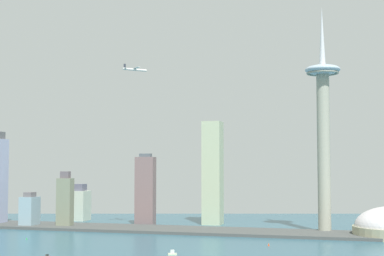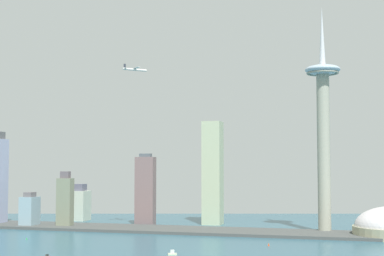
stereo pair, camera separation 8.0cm
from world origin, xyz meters
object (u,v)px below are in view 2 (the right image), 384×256
(channel_buoy_1, at_px, (269,244))
(skyscraper_1, at_px, (80,204))
(channel_buoy_2, at_px, (27,239))
(skyscraper_5, at_px, (213,173))
(skyscraper_4, at_px, (30,211))
(observation_tower, at_px, (323,117))
(skyscraper_2, at_px, (145,190))
(boat_0, at_px, (172,253))
(airplane, at_px, (135,69))
(skyscraper_0, at_px, (65,202))

(channel_buoy_1, bearing_deg, skyscraper_1, 147.66)
(skyscraper_1, height_order, channel_buoy_2, skyscraper_1)
(skyscraper_5, distance_m, channel_buoy_2, 279.50)
(channel_buoy_1, bearing_deg, skyscraper_4, 164.72)
(observation_tower, xyz_separation_m, skyscraper_2, (-242.79, 25.06, -94.38))
(skyscraper_4, bearing_deg, channel_buoy_2, -59.91)
(skyscraper_4, bearing_deg, observation_tower, 6.05)
(channel_buoy_1, bearing_deg, boat_0, -131.50)
(observation_tower, distance_m, airplane, 248.30)
(skyscraper_0, bearing_deg, skyscraper_1, 105.90)
(skyscraper_0, distance_m, airplane, 197.66)
(skyscraper_0, distance_m, skyscraper_1, 106.19)
(skyscraper_4, height_order, boat_0, skyscraper_4)
(observation_tower, distance_m, channel_buoy_1, 199.04)
(boat_0, xyz_separation_m, channel_buoy_2, (-191.19, 64.25, -0.68))
(channel_buoy_2, bearing_deg, boat_0, -18.58)
(skyscraper_5, xyz_separation_m, boat_0, (30.59, -281.69, -70.40))
(observation_tower, distance_m, skyscraper_1, 386.73)
(observation_tower, bearing_deg, channel_buoy_2, -154.14)
(observation_tower, height_order, skyscraper_5, observation_tower)
(boat_0, bearing_deg, observation_tower, -147.40)
(skyscraper_1, distance_m, boat_0, 370.39)
(skyscraper_5, relative_size, channel_buoy_2, 67.83)
(skyscraper_0, height_order, skyscraper_5, skyscraper_5)
(skyscraper_4, relative_size, skyscraper_5, 0.32)
(skyscraper_0, distance_m, channel_buoy_2, 124.13)
(skyscraper_1, bearing_deg, boat_0, -50.27)
(skyscraper_4, xyz_separation_m, channel_buoy_1, (333.13, -91.03, -20.06))
(skyscraper_1, height_order, skyscraper_2, skyscraper_2)
(skyscraper_2, height_order, skyscraper_4, skyscraper_2)
(observation_tower, xyz_separation_m, boat_0, (-125.95, -217.97, -140.55))
(skyscraper_4, bearing_deg, skyscraper_5, 24.76)
(observation_tower, distance_m, channel_buoy_2, 379.68)
(skyscraper_2, bearing_deg, channel_buoy_1, -39.04)
(skyscraper_5, relative_size, channel_buoy_1, 49.82)
(skyscraper_5, bearing_deg, skyscraper_2, -155.85)
(skyscraper_4, distance_m, channel_buoy_1, 345.93)
(skyscraper_4, height_order, channel_buoy_2, skyscraper_4)
(channel_buoy_2, height_order, airplane, airplane)
(skyscraper_5, xyz_separation_m, channel_buoy_2, (-160.60, -217.43, -71.08))
(skyscraper_0, xyz_separation_m, skyscraper_1, (-28.95, 101.65, -10.27))
(skyscraper_1, distance_m, airplane, 241.92)
(observation_tower, height_order, skyscraper_2, observation_tower)
(skyscraper_1, bearing_deg, airplane, -37.95)
(observation_tower, height_order, channel_buoy_1, observation_tower)
(channel_buoy_1, distance_m, channel_buoy_2, 268.50)
(boat_0, relative_size, channel_buoy_1, 2.91)
(skyscraper_1, xyz_separation_m, skyscraper_4, (-20.45, -106.96, -2.74))
(skyscraper_0, xyz_separation_m, skyscraper_5, (176.75, 99.00, 37.63))
(channel_buoy_1, distance_m, airplane, 296.58)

